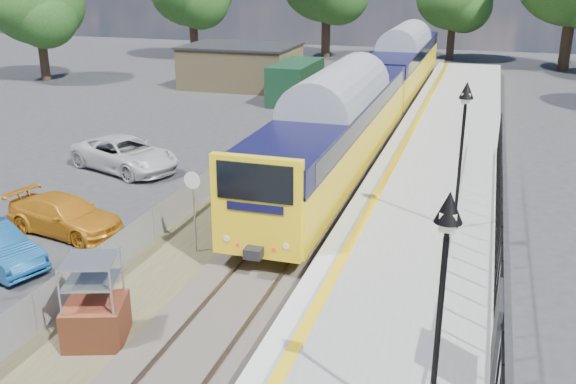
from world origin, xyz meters
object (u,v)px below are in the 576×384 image
at_px(victorian_lamp_north, 464,122).
at_px(car_white, 125,154).
at_px(speed_sign, 193,199).
at_px(victorian_lamp_south, 444,264).
at_px(brick_plinth, 94,302).
at_px(car_yellow, 65,215).
at_px(train, 380,84).

height_order(victorian_lamp_north, car_white, victorian_lamp_north).
height_order(speed_sign, car_white, speed_sign).
bearing_deg(speed_sign, victorian_lamp_south, -39.62).
relative_size(victorian_lamp_south, victorian_lamp_north, 1.00).
bearing_deg(brick_plinth, car_yellow, 131.02).
height_order(car_yellow, car_white, car_white).
distance_m(brick_plinth, speed_sign, 5.43).
height_order(brick_plinth, car_yellow, brick_plinth).
bearing_deg(brick_plinth, train, 83.97).
distance_m(train, car_white, 15.34).
bearing_deg(car_yellow, car_white, 25.59).
height_order(train, car_yellow, train).
bearing_deg(victorian_lamp_north, train, 107.45).
bearing_deg(speed_sign, car_yellow, -178.64).
bearing_deg(car_white, victorian_lamp_north, -88.15).
bearing_deg(car_white, speed_sign, -116.65).
xyz_separation_m(victorian_lamp_south, speed_sign, (-8.00, 7.60, -2.44)).
relative_size(victorian_lamp_south, car_white, 0.86).
height_order(victorian_lamp_south, victorian_lamp_north, same).
relative_size(victorian_lamp_south, train, 0.11).
bearing_deg(train, victorian_lamp_south, -78.43).
distance_m(speed_sign, car_yellow, 5.12).
bearing_deg(car_white, victorian_lamp_south, -115.06).
bearing_deg(speed_sign, car_white, 137.37).
bearing_deg(brick_plinth, car_white, 118.06).
relative_size(train, car_yellow, 9.31).
xyz_separation_m(victorian_lamp_north, train, (-5.30, 16.86, -1.96)).
relative_size(victorian_lamp_south, speed_sign, 1.68).
height_order(train, car_white, train).
bearing_deg(victorian_lamp_north, car_yellow, -170.29).
relative_size(victorian_lamp_north, train, 0.11).
xyz_separation_m(train, brick_plinth, (-2.60, -24.63, -1.26)).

